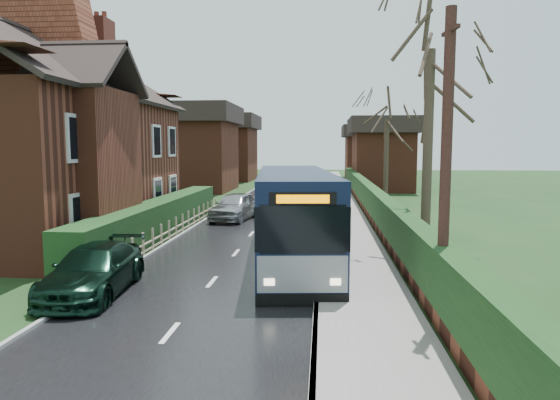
# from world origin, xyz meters

# --- Properties ---
(ground) EXTENTS (140.00, 140.00, 0.00)m
(ground) POSITION_xyz_m (0.00, 0.00, 0.00)
(ground) COLOR #23401B
(ground) RESTS_ON ground
(road) EXTENTS (6.00, 100.00, 0.02)m
(road) POSITION_xyz_m (0.00, 10.00, 0.01)
(road) COLOR black
(road) RESTS_ON ground
(pavement) EXTENTS (2.50, 100.00, 0.14)m
(pavement) POSITION_xyz_m (4.25, 10.00, 0.07)
(pavement) COLOR slate
(pavement) RESTS_ON ground
(kerb_right) EXTENTS (0.12, 100.00, 0.14)m
(kerb_right) POSITION_xyz_m (3.05, 10.00, 0.07)
(kerb_right) COLOR gray
(kerb_right) RESTS_ON ground
(kerb_left) EXTENTS (0.12, 100.00, 0.10)m
(kerb_left) POSITION_xyz_m (-3.05, 10.00, 0.05)
(kerb_left) COLOR gray
(kerb_left) RESTS_ON ground
(front_hedge) EXTENTS (1.20, 16.00, 1.60)m
(front_hedge) POSITION_xyz_m (-3.90, 5.00, 0.80)
(front_hedge) COLOR black
(front_hedge) RESTS_ON ground
(picket_fence) EXTENTS (0.10, 16.00, 0.90)m
(picket_fence) POSITION_xyz_m (-3.15, 5.00, 0.45)
(picket_fence) COLOR tan
(picket_fence) RESTS_ON ground
(right_wall_hedge) EXTENTS (0.60, 50.00, 1.80)m
(right_wall_hedge) POSITION_xyz_m (5.80, 10.00, 1.02)
(right_wall_hedge) COLOR maroon
(right_wall_hedge) RESTS_ON ground
(brick_house) EXTENTS (9.30, 14.60, 10.30)m
(brick_house) POSITION_xyz_m (-8.73, 4.78, 4.38)
(brick_house) COLOR maroon
(brick_house) RESTS_ON ground
(bus) EXTENTS (3.34, 10.38, 3.10)m
(bus) POSITION_xyz_m (2.20, 0.99, 1.54)
(bus) COLOR black
(bus) RESTS_ON ground
(car_silver) EXTENTS (2.54, 4.65, 1.50)m
(car_silver) POSITION_xyz_m (-1.50, 10.34, 0.75)
(car_silver) COLOR #A4A5A9
(car_silver) RESTS_ON ground
(car_green) EXTENTS (2.11, 4.55, 1.29)m
(car_green) POSITION_xyz_m (-2.90, -3.35, 0.64)
(car_green) COLOR black
(car_green) RESTS_ON ground
(car_distant) EXTENTS (2.66, 4.51, 1.40)m
(car_distant) POSITION_xyz_m (1.70, 40.33, 0.70)
(car_distant) COLOR black
(car_distant) RESTS_ON ground
(bus_stop_sign) EXTENTS (0.18, 0.43, 2.84)m
(bus_stop_sign) POSITION_xyz_m (3.20, -3.00, 1.87)
(bus_stop_sign) COLOR slate
(bus_stop_sign) RESTS_ON ground
(telegraph_pole) EXTENTS (0.23, 0.88, 6.82)m
(telegraph_pole) POSITION_xyz_m (5.80, -5.00, 3.45)
(telegraph_pole) COLOR black
(telegraph_pole) RESTS_ON ground
(tree_right_near) EXTENTS (4.93, 4.93, 10.64)m
(tree_right_near) POSITION_xyz_m (7.04, 3.00, 7.95)
(tree_right_near) COLOR #3D2E24
(tree_right_near) RESTS_ON ground
(tree_right_far) EXTENTS (4.16, 4.16, 8.04)m
(tree_right_far) POSITION_xyz_m (7.09, 15.57, 6.01)
(tree_right_far) COLOR #35281F
(tree_right_far) RESTS_ON ground
(tree_house_side) EXTENTS (4.53, 4.53, 10.29)m
(tree_house_side) POSITION_xyz_m (-9.81, 18.00, 7.69)
(tree_house_side) COLOR #392D22
(tree_house_side) RESTS_ON ground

